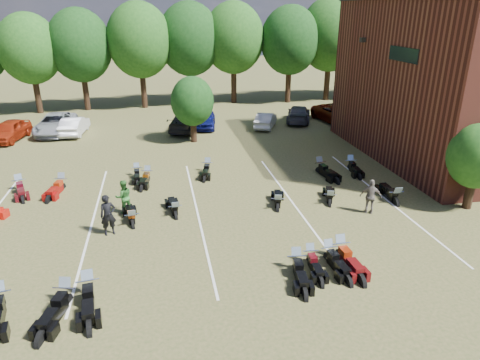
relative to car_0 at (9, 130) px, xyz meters
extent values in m
plane|color=brown|center=(15.86, -18.60, -0.77)|extent=(160.00, 160.00, 0.00)
imported|color=maroon|center=(0.00, 0.00, 0.00)|extent=(2.63, 4.77, 1.54)
imported|color=silver|center=(4.60, 0.87, -0.05)|extent=(1.91, 4.48, 1.44)
imported|color=gray|center=(3.09, 1.43, 0.02)|extent=(2.82, 5.76, 1.57)
imported|color=black|center=(13.63, 0.32, 0.00)|extent=(3.77, 5.74, 1.54)
imported|color=#0B1053|center=(15.15, 1.02, 0.00)|extent=(2.47, 4.71, 1.53)
imported|color=#B8B8B2|center=(20.29, -0.04, -0.12)|extent=(2.83, 4.13, 1.29)
imported|color=#581005|center=(26.98, 0.62, 0.00)|extent=(3.38, 5.85, 1.53)
imported|color=#3C3C42|center=(23.72, 1.43, -0.06)|extent=(3.59, 5.29, 1.42)
imported|color=black|center=(8.80, -16.96, 0.17)|extent=(0.78, 0.62, 1.88)
imported|color=#2B6726|center=(9.35, -14.83, 0.09)|extent=(0.97, 0.85, 1.71)
imported|color=#635B55|center=(21.21, -17.20, 0.11)|extent=(1.12, 0.85, 1.76)
cube|color=black|center=(25.21, -6.60, 6.73)|extent=(0.30, 0.40, 0.30)
cube|color=black|center=(25.33, -11.60, 6.23)|extent=(0.06, 3.00, 0.80)
cylinder|color=black|center=(-0.14, 10.40, 1.27)|extent=(0.58, 0.58, 4.08)
ellipsoid|color=#1E4C19|center=(-0.14, 10.40, 5.57)|extent=(6.00, 6.00, 6.90)
cylinder|color=black|center=(4.86, 10.40, 1.27)|extent=(0.57, 0.58, 4.08)
ellipsoid|color=#1E4C19|center=(4.86, 10.40, 5.57)|extent=(6.00, 6.00, 6.90)
cylinder|color=black|center=(9.86, 10.40, 1.27)|extent=(0.57, 0.58, 4.08)
ellipsoid|color=#1E4C19|center=(9.86, 10.40, 5.57)|extent=(6.00, 6.00, 6.90)
cylinder|color=black|center=(14.86, 10.40, 1.27)|extent=(0.58, 0.58, 4.08)
ellipsoid|color=#1E4C19|center=(14.86, 10.40, 5.57)|extent=(6.00, 6.00, 6.90)
cylinder|color=black|center=(19.86, 10.40, 1.27)|extent=(0.57, 0.58, 4.08)
ellipsoid|color=#1E4C19|center=(19.86, 10.40, 5.57)|extent=(6.00, 6.00, 6.90)
cylinder|color=black|center=(24.86, 10.40, 1.27)|extent=(0.57, 0.58, 4.08)
ellipsoid|color=#1E4C19|center=(24.86, 10.40, 5.57)|extent=(6.00, 6.00, 6.90)
cylinder|color=black|center=(29.86, 10.40, 1.27)|extent=(0.57, 0.58, 4.08)
ellipsoid|color=#1E4C19|center=(29.86, 10.40, 5.57)|extent=(6.00, 6.00, 6.90)
cylinder|color=black|center=(34.86, 10.40, 1.27)|extent=(0.58, 0.58, 4.08)
ellipsoid|color=#1E4C19|center=(34.86, 10.40, 5.57)|extent=(6.00, 6.00, 6.90)
cylinder|color=black|center=(39.86, 10.40, 1.27)|extent=(0.58, 0.58, 4.08)
ellipsoid|color=#1E4C19|center=(39.86, 10.40, 5.57)|extent=(6.00, 6.00, 6.90)
cylinder|color=black|center=(26.36, -17.60, 0.09)|extent=(0.24, 0.24, 1.71)
sphere|color=#1E4C19|center=(26.36, -17.60, 1.99)|extent=(2.80, 2.80, 2.80)
cylinder|color=black|center=(13.86, -3.10, 0.18)|extent=(0.24, 0.24, 1.90)
sphere|color=#1E4C19|center=(13.86, -3.10, 2.33)|extent=(3.20, 3.20, 3.20)
cube|color=silver|center=(7.86, -15.60, -0.76)|extent=(0.10, 14.00, 0.01)
cube|color=silver|center=(12.86, -15.60, -0.76)|extent=(0.10, 14.00, 0.01)
cube|color=silver|center=(17.86, -15.60, -0.76)|extent=(0.10, 14.00, 0.01)
cube|color=silver|center=(22.86, -15.60, -0.76)|extent=(0.10, 14.00, 0.01)
camera|label=1|loc=(11.26, -34.72, 8.57)|focal=32.00mm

